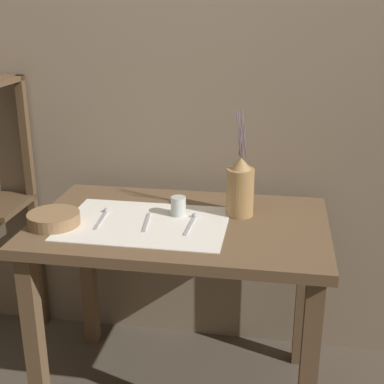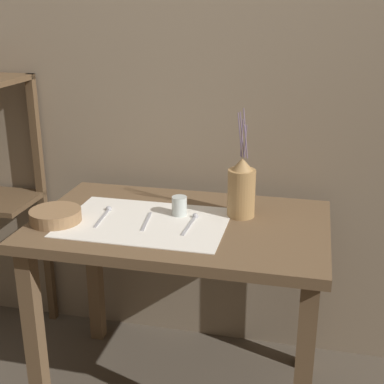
{
  "view_description": "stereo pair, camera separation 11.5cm",
  "coord_description": "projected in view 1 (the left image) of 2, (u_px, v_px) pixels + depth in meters",
  "views": [
    {
      "loc": [
        0.35,
        -1.84,
        1.57
      ],
      "look_at": [
        0.05,
        0.0,
        0.91
      ],
      "focal_mm": 50.0,
      "sensor_mm": 36.0,
      "label": 1
    },
    {
      "loc": [
        0.47,
        -1.82,
        1.57
      ],
      "look_at": [
        0.05,
        0.0,
        0.91
      ],
      "focal_mm": 50.0,
      "sensor_mm": 36.0,
      "label": 2
    }
  ],
  "objects": [
    {
      "name": "stone_wall_back",
      "position": [
        199.0,
        93.0,
        2.31
      ],
      "size": [
        7.0,
        0.06,
        2.4
      ],
      "color": "gray",
      "rests_on": "ground_plane"
    },
    {
      "name": "wooden_table",
      "position": [
        180.0,
        250.0,
        2.07
      ],
      "size": [
        1.11,
        0.69,
        0.79
      ],
      "color": "brown",
      "rests_on": "ground_plane"
    },
    {
      "name": "linen_cloth",
      "position": [
        145.0,
        223.0,
        2.01
      ],
      "size": [
        0.61,
        0.42,
        0.0
      ],
      "color": "white",
      "rests_on": "wooden_table"
    },
    {
      "name": "pitcher_with_flowers",
      "position": [
        240.0,
        188.0,
        2.05
      ],
      "size": [
        0.11,
        0.11,
        0.42
      ],
      "color": "#A87F4C",
      "rests_on": "wooden_table"
    },
    {
      "name": "wooden_bowl",
      "position": [
        54.0,
        219.0,
        1.98
      ],
      "size": [
        0.19,
        0.19,
        0.05
      ],
      "color": "#8E6B47",
      "rests_on": "wooden_table"
    },
    {
      "name": "glass_tumbler_near",
      "position": [
        178.0,
        206.0,
        2.07
      ],
      "size": [
        0.06,
        0.06,
        0.07
      ],
      "color": "silver",
      "rests_on": "wooden_table"
    },
    {
      "name": "spoon_outer",
      "position": [
        104.0,
        214.0,
        2.07
      ],
      "size": [
        0.03,
        0.19,
        0.02
      ],
      "color": "#A8A8AD",
      "rests_on": "wooden_table"
    },
    {
      "name": "knife_center",
      "position": [
        146.0,
        222.0,
        2.0
      ],
      "size": [
        0.03,
        0.18,
        0.0
      ],
      "color": "#A8A8AD",
      "rests_on": "wooden_table"
    },
    {
      "name": "spoon_inner",
      "position": [
        193.0,
        220.0,
        2.02
      ],
      "size": [
        0.02,
        0.19,
        0.02
      ],
      "color": "#A8A8AD",
      "rests_on": "wooden_table"
    }
  ]
}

